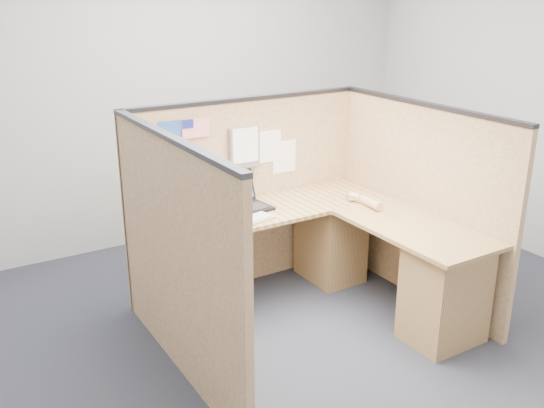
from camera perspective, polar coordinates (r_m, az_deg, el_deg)
floor at (r=4.41m, az=4.35°, el=-11.89°), size 5.00×5.00×0.00m
wall_back at (r=5.81m, az=-8.51°, el=10.38°), size 5.00×0.00×5.00m
cubicle_partitions at (r=4.40m, az=1.37°, el=-0.84°), size 2.06×1.83×1.53m
l_desk at (r=4.53m, az=4.27°, el=-5.40°), size 1.95×1.75×0.73m
laptop at (r=4.61m, az=-2.80°, el=0.42°), size 0.38×0.37×0.26m
keyboard at (r=4.30m, az=-2.39°, el=-1.68°), size 0.45×0.23×0.03m
mouse at (r=4.81m, az=7.70°, el=0.57°), size 0.11×0.08×0.04m
hand_forearm at (r=4.72m, az=8.77°, el=0.32°), size 0.10×0.36×0.08m
blue_poster at (r=4.42m, az=-9.58°, el=6.19°), size 0.18×0.01×0.24m
american_flag at (r=4.47m, az=-7.45°, el=6.88°), size 0.22×0.01×0.38m
file_holder at (r=4.68m, az=-2.65°, el=5.37°), size 0.25×0.05×0.32m
paper_left at (r=4.93m, az=1.18°, el=4.48°), size 0.21×0.01×0.26m
paper_right at (r=4.83m, az=-0.21°, el=5.45°), size 0.20×0.00×0.26m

